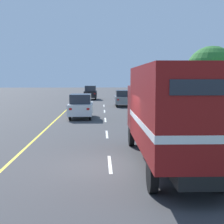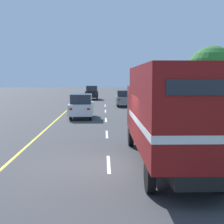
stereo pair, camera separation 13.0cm
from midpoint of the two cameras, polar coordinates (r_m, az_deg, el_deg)
The scene contains 13 objects.
ground_plane at distance 12.33m, azimuth -0.25°, elevation -8.96°, with size 200.00×200.00×0.00m, color #3D3D3F.
edge_line_yellow at distance 27.76m, azimuth -8.57°, elevation -0.82°, with size 0.12×64.74×0.01m, color yellow.
centre_dash_near at distance 12.60m, azimuth -0.27°, elevation -8.63°, with size 0.12×2.60×0.01m, color white.
centre_dash_mid_a at distance 19.06m, azimuth -0.67°, elevation -3.72°, with size 0.12×2.60×0.01m, color white.
centre_dash_mid_b at distance 25.59m, azimuth -0.87°, elevation -1.30°, with size 0.12×2.60×0.01m, color white.
centre_dash_far at distance 32.15m, azimuth -0.98°, elevation 0.13°, with size 0.12×2.60×0.01m, color white.
centre_dash_farthest at distance 38.73m, azimuth -1.06°, elevation 1.08°, with size 0.12×2.60×0.01m, color white.
horse_trailer_truck at distance 11.95m, azimuth 10.05°, elevation 0.08°, with size 2.48×8.71×3.50m.
lead_car_white at distance 26.66m, azimuth -4.96°, elevation 1.01°, with size 1.80×4.15×1.88m.
lead_car_grey_ahead at distance 37.76m, azimuth 2.12°, elevation 2.33°, with size 1.80×4.09×1.77m.
lead_car_black_ahead at distance 49.76m, azimuth -3.28°, elevation 3.25°, with size 1.80×4.27×2.00m.
highway_sign at distance 17.69m, azimuth 17.72°, elevation 1.98°, with size 1.86×0.09×3.12m.
roadside_tree_mid at distance 28.83m, azimuth 16.52°, elevation 6.35°, with size 4.20×4.20×5.67m.
Camera 2 is at (-0.18, -11.93, 3.12)m, focal length 55.00 mm.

